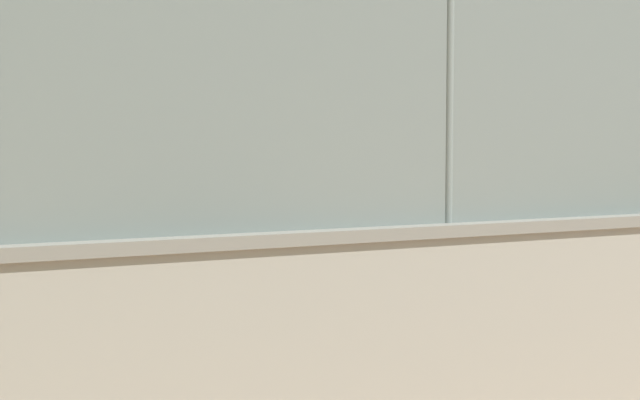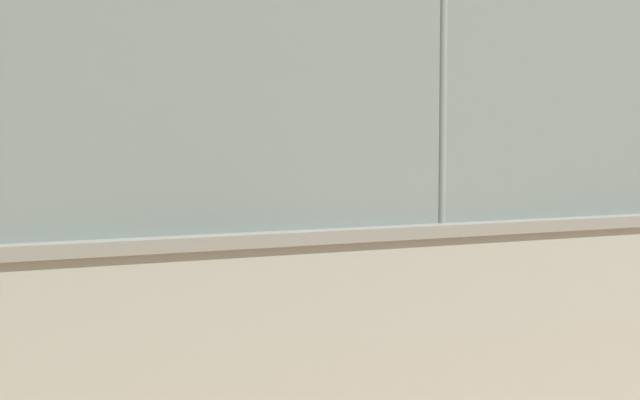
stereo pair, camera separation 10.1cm
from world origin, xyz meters
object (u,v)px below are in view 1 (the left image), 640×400
at_px(player_near_wall_returning, 421,235).
at_px(sports_ball, 44,256).
at_px(player_baseline_waiting, 111,196).
at_px(courtside_bench, 14,346).

xyz_separation_m(player_near_wall_returning, sports_ball, (3.19, -6.37, -0.81)).
distance_m(player_baseline_waiting, courtside_bench, 10.18).
distance_m(player_near_wall_returning, courtside_bench, 5.02).
bearing_deg(player_baseline_waiting, sports_ball, 46.31).
relative_size(player_baseline_waiting, courtside_bench, 0.95).
height_order(player_near_wall_returning, courtside_bench, player_near_wall_returning).
xyz_separation_m(player_baseline_waiting, sports_ball, (1.42, 1.49, -0.83)).
bearing_deg(sports_ball, player_baseline_waiting, -133.69).
relative_size(player_baseline_waiting, player_near_wall_returning, 1.02).
distance_m(player_baseline_waiting, player_near_wall_returning, 8.06).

